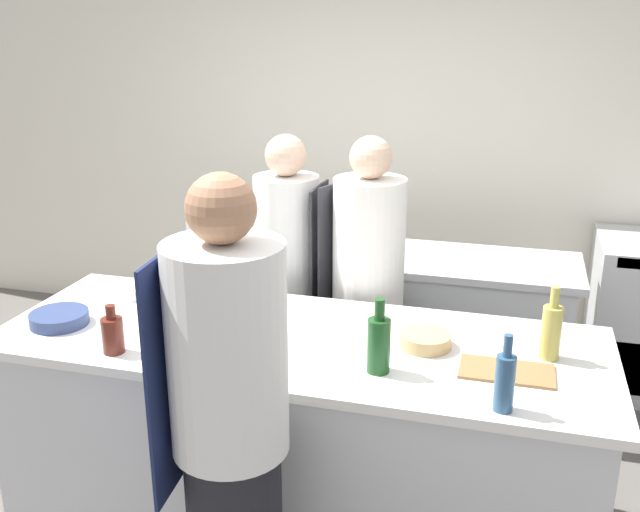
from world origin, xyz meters
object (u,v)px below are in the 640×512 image
bottle_sauce (505,381)px  bowl_ceramic_blue (140,289)px  chef_at_pass_far (367,297)px  bottle_water (379,343)px  bottle_wine (248,286)px  chef_at_prep_near (230,429)px  stockpot (207,223)px  chef_at_stove (288,286)px  bottle_cooking_oil (551,330)px  bottle_vinegar (113,334)px  bowl_prep_small (59,318)px  bowl_mixing_large (425,340)px  cup (240,351)px  bottle_olive_oil (163,300)px

bottle_sauce → bowl_ceramic_blue: bearing=159.8°
chef_at_pass_far → bottle_water: size_ratio=5.54×
bowl_ceramic_blue → bottle_wine: bearing=3.8°
chef_at_prep_near → bowl_ceramic_blue: bearing=37.4°
stockpot → chef_at_stove: bearing=-32.3°
chef_at_stove → bottle_cooking_oil: chef_at_stove is taller
bottle_vinegar → bowl_ceramic_blue: (-0.22, 0.60, -0.05)m
bowl_ceramic_blue → stockpot: (-0.05, 0.91, 0.08)m
bowl_prep_small → stockpot: bearing=85.3°
chef_at_prep_near → bowl_mixing_large: bearing=-40.3°
bottle_vinegar → bowl_prep_small: size_ratio=0.80×
bottle_vinegar → stockpot: (-0.27, 1.51, 0.03)m
chef_at_pass_far → stockpot: 1.20m
bottle_vinegar → stockpot: 1.54m
chef_at_pass_far → bottle_cooking_oil: (0.87, -0.63, 0.19)m
chef_at_prep_near → bowl_ceramic_blue: chef_at_prep_near is taller
bottle_vinegar → bottle_water: bottle_water is taller
chef_at_pass_far → bowl_ceramic_blue: chef_at_pass_far is taller
bottle_wine → cup: size_ratio=2.16×
bowl_mixing_large → cup: (-0.68, -0.33, 0.01)m
bottle_wine → bowl_mixing_large: size_ratio=0.99×
bottle_wine → bowl_prep_small: (-0.71, -0.46, -0.06)m
chef_at_prep_near → chef_at_stove: (-0.28, 1.47, -0.05)m
stockpot → bottle_wine: bearing=-55.3°
bottle_water → stockpot: bottle_water is taller
chef_at_stove → bottle_water: size_ratio=5.48×
chef_at_stove → chef_at_pass_far: bearing=82.4°
stockpot → chef_at_prep_near: bearing=-63.8°
chef_at_stove → bottle_sauce: size_ratio=5.76×
bottle_olive_oil → bottle_sauce: size_ratio=0.90×
chef_at_pass_far → bottle_water: 0.97m
chef_at_stove → bottle_water: (0.68, -0.98, 0.19)m
bottle_vinegar → bowl_mixing_large: size_ratio=0.95×
bottle_wine → stockpot: bearing=124.7°
bottle_water → bowl_mixing_large: bottle_water is taller
cup → bowl_mixing_large: bearing=25.6°
bowl_mixing_large → bowl_prep_small: 1.59m
chef_at_prep_near → cup: size_ratio=17.64×
chef_at_prep_near → cup: bearing=12.8°
bottle_olive_oil → chef_at_stove: bearing=66.4°
bottle_sauce → bottle_wine: bearing=150.4°
cup → bowl_prep_small: bearing=172.4°
bottle_olive_oil → bowl_mixing_large: size_ratio=1.19×
bowl_ceramic_blue → bottle_cooking_oil: bearing=-5.6°
bottle_vinegar → cup: 0.52m
chef_at_stove → bottle_wine: size_ratio=7.65×
bottle_vinegar → bottle_water: 1.07m
chef_at_prep_near → stockpot: (-0.92, 1.88, 0.14)m
bowl_mixing_large → cup: cup is taller
bottle_cooking_oil → bottle_sauce: 0.48m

